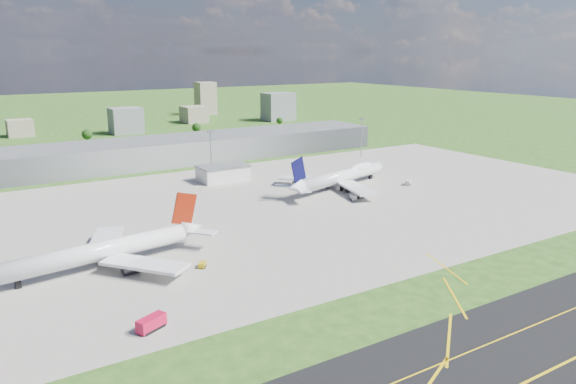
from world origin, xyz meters
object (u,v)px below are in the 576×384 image
tug_yellow (202,265)px  van_white_near (353,197)px  airliner_red_twin (106,251)px  fire_truck (151,324)px  van_white_far (408,183)px  airliner_blue_quad (342,176)px

tug_yellow → van_white_near: bearing=-28.8°
airliner_red_twin → van_white_near: (122.54, 23.40, -4.23)m
fire_truck → van_white_far: bearing=2.0°
airliner_red_twin → van_white_far: 169.84m
airliner_blue_quad → fire_truck: (-135.97, -96.93, -3.98)m
airliner_red_twin → tug_yellow: bearing=138.2°
airliner_red_twin → fire_truck: airliner_red_twin is taller
airliner_blue_quad → van_white_far: bearing=-39.8°
van_white_near → tug_yellow: bearing=136.1°
airliner_red_twin → van_white_far: (166.76, 31.94, -4.24)m
fire_truck → van_white_near: size_ratio=1.51×
airliner_red_twin → van_white_far: size_ratio=13.69×
fire_truck → tug_yellow: bearing=24.7°
van_white_far → airliner_blue_quad: bearing=119.5°
tug_yellow → airliner_red_twin: bearing=94.0°
airliner_red_twin → van_white_far: airliner_red_twin is taller
fire_truck → airliner_blue_quad: bearing=11.6°
fire_truck → van_white_far: (168.91, 81.94, -0.46)m
van_white_far → van_white_near: bearing=154.9°
airliner_red_twin → fire_truck: size_ratio=8.84×
airliner_blue_quad → tug_yellow: size_ratio=19.57×
airliner_blue_quad → fire_truck: 167.03m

